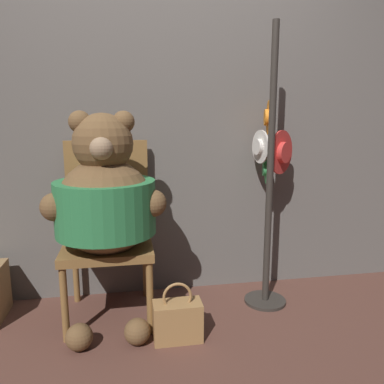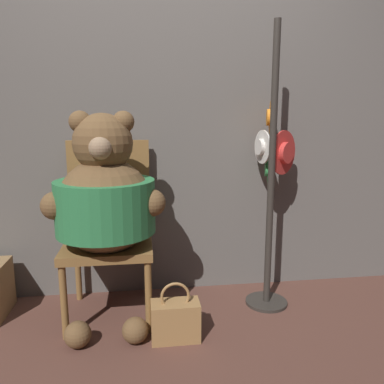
{
  "view_description": "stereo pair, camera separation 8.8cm",
  "coord_description": "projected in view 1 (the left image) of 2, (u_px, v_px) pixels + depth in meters",
  "views": [
    {
      "loc": [
        -0.2,
        -1.95,
        1.22
      ],
      "look_at": [
        0.19,
        0.26,
        0.79
      ],
      "focal_mm": 35.0,
      "sensor_mm": 36.0,
      "label": 1
    },
    {
      "loc": [
        -0.12,
        -1.96,
        1.22
      ],
      "look_at": [
        0.19,
        0.26,
        0.79
      ],
      "focal_mm": 35.0,
      "sensor_mm": 36.0,
      "label": 2
    }
  ],
  "objects": [
    {
      "name": "hat_display_rack",
      "position": [
        270.0,
        176.0,
        2.47
      ],
      "size": [
        0.36,
        0.41,
        1.81
      ],
      "color": "#332D28",
      "rests_on": "ground_plane"
    },
    {
      "name": "chair",
      "position": [
        108.0,
        225.0,
        2.37
      ],
      "size": [
        0.53,
        0.54,
        1.1
      ],
      "color": "olive",
      "rests_on": "ground_plane"
    },
    {
      "name": "ground_plane",
      "position": [
        168.0,
        337.0,
        2.15
      ],
      "size": [
        14.0,
        14.0,
        0.0
      ],
      "primitive_type": "plane",
      "color": "brown"
    },
    {
      "name": "wall_back",
      "position": [
        155.0,
        113.0,
        2.56
      ],
      "size": [
        8.0,
        0.1,
        2.54
      ],
      "color": "#66605B",
      "rests_on": "ground_plane"
    },
    {
      "name": "teddy_bear",
      "position": [
        105.0,
        201.0,
        2.15
      ],
      "size": [
        0.7,
        0.62,
        1.28
      ],
      "color": "brown",
      "rests_on": "ground_plane"
    },
    {
      "name": "handbag_on_ground",
      "position": [
        178.0,
        320.0,
        2.1
      ],
      "size": [
        0.27,
        0.14,
        0.34
      ],
      "color": "#A87A47",
      "rests_on": "ground_plane"
    }
  ]
}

